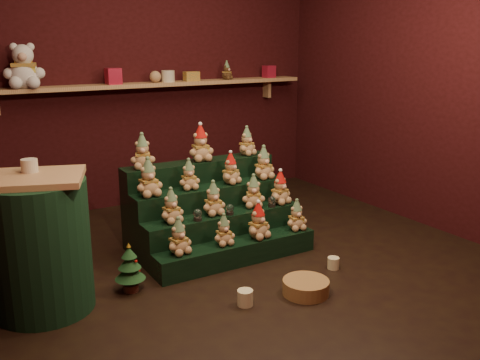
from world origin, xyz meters
TOP-DOWN VIEW (x-y plane):
  - ground at (0.00, 0.00)m, footprint 4.00×4.00m
  - back_wall at (0.00, 2.05)m, footprint 4.00×0.10m
  - right_wall at (2.05, 0.00)m, footprint 0.10×4.00m
  - back_shelf at (0.00, 1.87)m, footprint 3.60×0.26m
  - riser_tier_front at (-0.05, 0.01)m, footprint 1.40×0.22m
  - riser_tier_midfront at (-0.05, 0.23)m, footprint 1.40×0.22m
  - riser_tier_midback at (-0.05, 0.45)m, footprint 1.40×0.22m
  - riser_tier_back at (-0.05, 0.67)m, footprint 1.40×0.22m
  - teddy_0 at (-0.56, 0.03)m, footprint 0.23×0.22m
  - teddy_1 at (-0.17, 0.01)m, footprint 0.18×0.17m
  - teddy_2 at (0.14, -0.00)m, footprint 0.25×0.23m
  - teddy_3 at (0.53, -0.00)m, footprint 0.20×0.19m
  - teddy_4 at (-0.52, 0.24)m, footprint 0.22×0.20m
  - teddy_5 at (-0.14, 0.24)m, footprint 0.20×0.18m
  - teddy_6 at (0.25, 0.25)m, footprint 0.26×0.25m
  - teddy_7 at (0.51, 0.22)m, footprint 0.24×0.23m
  - teddy_8 at (-0.62, 0.45)m, footprint 0.23×0.21m
  - teddy_9 at (-0.25, 0.46)m, footprint 0.19×0.18m
  - teddy_10 at (0.14, 0.45)m, footprint 0.24×0.23m
  - teddy_11 at (0.48, 0.44)m, footprint 0.23×0.21m
  - teddy_12 at (-0.58, 0.66)m, footprint 0.25×0.24m
  - teddy_13 at (-0.04, 0.67)m, footprint 0.24×0.22m
  - teddy_14 at (0.44, 0.67)m, footprint 0.23×0.22m
  - snow_globe_a at (-0.32, 0.17)m, footprint 0.07×0.07m
  - snow_globe_b at (-0.03, 0.17)m, footprint 0.07×0.07m
  - snow_globe_c at (0.39, 0.17)m, footprint 0.07×0.07m
  - side_table at (-1.55, 0.01)m, footprint 0.74×0.68m
  - table_ornament at (-1.55, 0.11)m, footprint 0.11×0.11m
  - mini_christmas_tree at (-0.97, -0.04)m, footprint 0.22×0.22m
  - mug_left at (-0.37, -0.64)m, footprint 0.11×0.11m
  - mug_right at (0.54, -0.48)m, footprint 0.09×0.09m
  - wicker_basket at (0.09, -0.72)m, footprint 0.34×0.34m
  - white_bear at (-1.24, 1.84)m, footprint 0.43×0.41m
  - brown_bear at (0.89, 1.84)m, footprint 0.18×0.18m
  - gift_tin_red_a at (-0.41, 1.85)m, footprint 0.14×0.14m
  - gift_tin_cream at (0.18, 1.85)m, footprint 0.14×0.14m
  - gift_tin_red_b at (1.47, 1.85)m, footprint 0.12×0.12m
  - shelf_plush_ball at (0.04, 1.85)m, footprint 0.12×0.12m
  - scarf_gift_box at (0.46, 1.85)m, footprint 0.16×0.10m

SIDE VIEW (x-z plane):
  - ground at x=0.00m, z-range 0.00..0.00m
  - mug_right at x=0.54m, z-range 0.00..0.09m
  - wicker_basket at x=0.09m, z-range 0.00..0.10m
  - mug_left at x=-0.37m, z-range 0.00..0.11m
  - riser_tier_front at x=-0.05m, z-range 0.00..0.18m
  - riser_tier_midfront at x=-0.05m, z-range 0.00..0.36m
  - mini_christmas_tree at x=-0.97m, z-range -0.01..0.37m
  - riser_tier_midback at x=-0.05m, z-range 0.00..0.54m
  - teddy_1 at x=-0.17m, z-range 0.18..0.43m
  - teddy_3 at x=0.53m, z-range 0.18..0.44m
  - teddy_0 at x=-0.56m, z-range 0.18..0.46m
  - teddy_2 at x=0.14m, z-range 0.18..0.48m
  - riser_tier_back at x=-0.05m, z-range 0.00..0.72m
  - snow_globe_b at x=-0.03m, z-range 0.36..0.45m
  - snow_globe_c at x=0.39m, z-range 0.36..0.46m
  - snow_globe_a at x=-0.32m, z-range 0.36..0.46m
  - side_table at x=-1.55m, z-range -0.01..0.92m
  - teddy_4 at x=-0.52m, z-range 0.36..0.63m
  - teddy_5 at x=-0.14m, z-range 0.36..0.64m
  - teddy_6 at x=0.25m, z-range 0.36..0.64m
  - teddy_7 at x=0.51m, z-range 0.36..0.65m
  - teddy_9 at x=-0.25m, z-range 0.54..0.79m
  - teddy_10 at x=0.14m, z-range 0.54..0.81m
  - teddy_11 at x=0.48m, z-range 0.54..0.83m
  - teddy_8 at x=-0.62m, z-range 0.54..0.85m
  - teddy_14 at x=0.44m, z-range 0.72..0.98m
  - teddy_12 at x=-0.58m, z-range 0.72..1.01m
  - teddy_13 at x=-0.04m, z-range 0.72..1.03m
  - table_ornament at x=-1.55m, z-range 0.93..1.01m
  - back_shelf at x=0.00m, z-range 1.17..1.41m
  - scarf_gift_box at x=0.46m, z-range 1.32..1.42m
  - gift_tin_cream at x=0.18m, z-range 1.32..1.44m
  - shelf_plush_ball at x=0.04m, z-range 1.32..1.44m
  - gift_tin_red_b at x=1.47m, z-range 1.32..1.46m
  - back_wall at x=0.00m, z-range 0.00..2.80m
  - right_wall at x=2.05m, z-range 0.00..2.80m
  - gift_tin_red_a at x=-0.41m, z-range 1.32..1.48m
  - brown_bear at x=0.89m, z-range 1.32..1.52m
  - white_bear at x=-1.24m, z-range 1.32..1.83m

